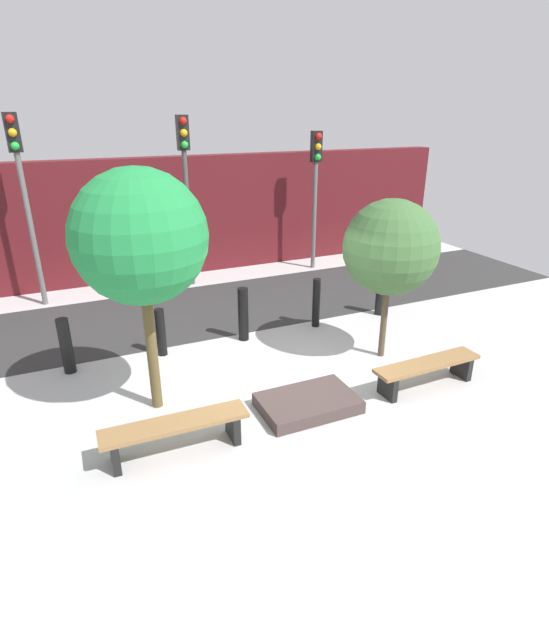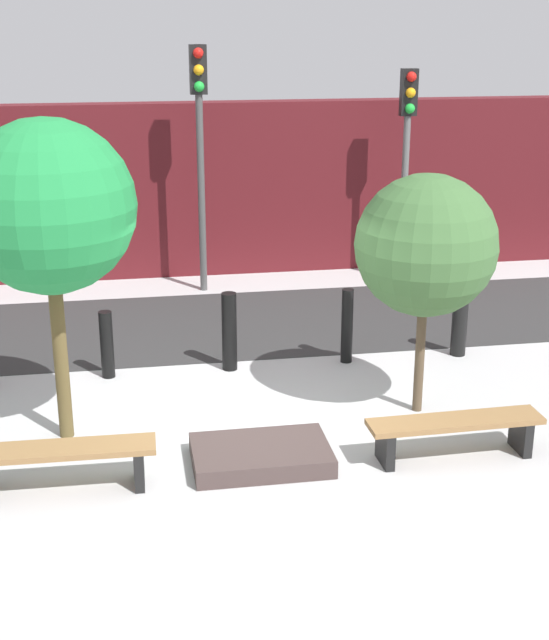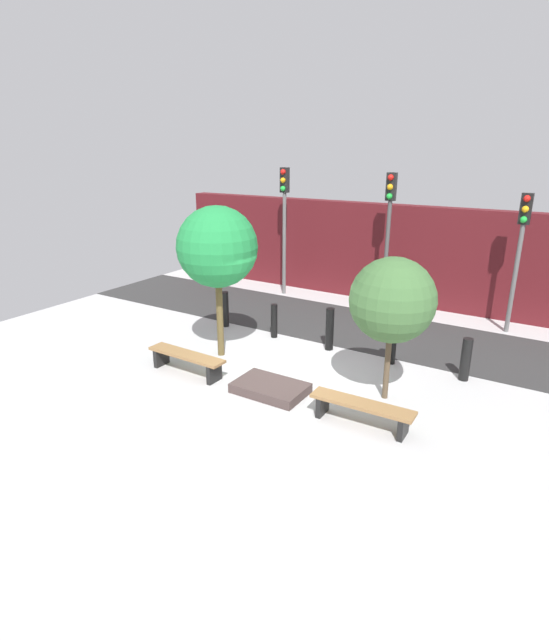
{
  "view_description": "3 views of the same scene",
  "coord_description": "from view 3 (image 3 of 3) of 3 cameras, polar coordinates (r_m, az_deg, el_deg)",
  "views": [
    {
      "loc": [
        -3.13,
        -6.39,
        4.25
      ],
      "look_at": [
        -0.33,
        -0.17,
        1.34
      ],
      "focal_mm": 28.0,
      "sensor_mm": 36.0,
      "label": 1
    },
    {
      "loc": [
        -1.29,
        -9.09,
        4.54
      ],
      "look_at": [
        0.26,
        -0.03,
        1.39
      ],
      "focal_mm": 50.0,
      "sensor_mm": 36.0,
      "label": 2
    },
    {
      "loc": [
        4.96,
        -8.45,
        4.79
      ],
      "look_at": [
        -0.28,
        -0.07,
        1.35
      ],
      "focal_mm": 28.0,
      "sensor_mm": 36.0,
      "label": 3
    }
  ],
  "objects": [
    {
      "name": "planter_bed",
      "position": [
        10.35,
        -0.48,
        -7.78
      ],
      "size": [
        1.46,
        0.95,
        0.2
      ],
      "primitive_type": "cube",
      "color": "#443634",
      "rests_on": "ground"
    },
    {
      "name": "bollard_center",
      "position": [
        12.38,
        6.33,
        -1.04
      ],
      "size": [
        0.2,
        0.2,
        1.07
      ],
      "primitive_type": "cylinder",
      "color": "black",
      "rests_on": "ground"
    },
    {
      "name": "ground_plane",
      "position": [
        10.91,
        1.44,
        -6.88
      ],
      "size": [
        18.0,
        18.0,
        0.0
      ],
      "primitive_type": "plane",
      "color": "#B3B3B3"
    },
    {
      "name": "bollard_right",
      "position": [
        11.83,
        13.39,
        -2.53
      ],
      "size": [
        0.16,
        0.16,
        1.05
      ],
      "primitive_type": "cylinder",
      "color": "black",
      "rests_on": "ground"
    },
    {
      "name": "building_facade",
      "position": [
        16.49,
        13.98,
        7.28
      ],
      "size": [
        16.2,
        0.5,
        3.1
      ],
      "primitive_type": "cube",
      "color": "#511419",
      "rests_on": "ground"
    },
    {
      "name": "tree_behind_right_bench",
      "position": [
        9.67,
        13.32,
        2.19
      ],
      "size": [
        1.65,
        1.65,
        2.88
      ],
      "color": "brown",
      "rests_on": "ground"
    },
    {
      "name": "bench_left",
      "position": [
        11.26,
        -10.03,
        -4.39
      ],
      "size": [
        1.95,
        0.45,
        0.47
      ],
      "rotation": [
        0.0,
        0.0,
        -0.02
      ],
      "color": "black",
      "rests_on": "ground"
    },
    {
      "name": "bollard_far_left",
      "position": [
        14.01,
        -5.67,
        1.24
      ],
      "size": [
        0.21,
        0.21,
        1.0
      ],
      "primitive_type": "cylinder",
      "color": "black",
      "rests_on": "ground"
    },
    {
      "name": "bollard_left",
      "position": [
        13.14,
        -0.04,
        -0.1
      ],
      "size": [
        0.17,
        0.17,
        0.91
      ],
      "primitive_type": "cylinder",
      "color": "black",
      "rests_on": "ground"
    },
    {
      "name": "bench_right",
      "position": [
        9.25,
        9.93,
        -9.96
      ],
      "size": [
        1.92,
        0.44,
        0.45
      ],
      "rotation": [
        0.0,
        0.0,
        0.02
      ],
      "color": "black",
      "rests_on": "ground"
    },
    {
      "name": "traffic_light_mid_east",
      "position": [
        14.48,
        26.33,
        8.33
      ],
      "size": [
        0.28,
        0.27,
        3.7
      ],
      "color": "#5C5C5C",
      "rests_on": "ground"
    },
    {
      "name": "traffic_light_west",
      "position": [
        16.7,
        1.12,
        12.51
      ],
      "size": [
        0.28,
        0.27,
        4.17
      ],
      "color": "#5F5F5F",
      "rests_on": "ground"
    },
    {
      "name": "traffic_light_mid_west",
      "position": [
        15.2,
        12.93,
        11.22
      ],
      "size": [
        0.28,
        0.27,
        4.11
      ],
      "color": "#484848",
      "rests_on": "ground"
    },
    {
      "name": "bollard_far_right",
      "position": [
        11.49,
        21.01,
        -4.22
      ],
      "size": [
        0.22,
        0.22,
        0.95
      ],
      "primitive_type": "cylinder",
      "color": "black",
      "rests_on": "ground"
    },
    {
      "name": "road_strip",
      "position": [
        14.15,
        9.52,
        -0.87
      ],
      "size": [
        18.0,
        3.19,
        0.01
      ],
      "primitive_type": "cube",
      "color": "#2F2F2F",
      "rests_on": "ground"
    },
    {
      "name": "tree_behind_left_bench",
      "position": [
        11.49,
        -6.56,
        8.24
      ],
      "size": [
        1.86,
        1.86,
        3.58
      ],
      "color": "brown",
      "rests_on": "ground"
    }
  ]
}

